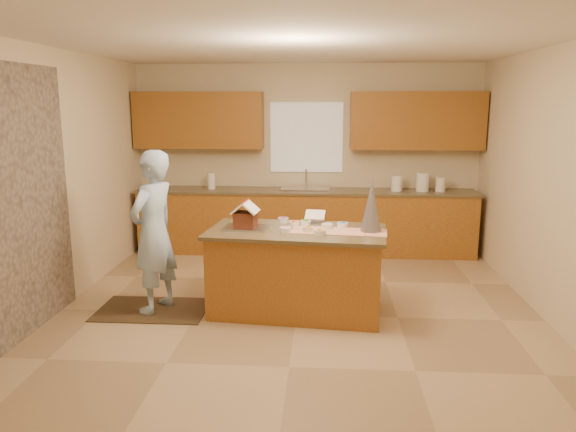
# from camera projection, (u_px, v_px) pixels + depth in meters

# --- Properties ---
(floor) EXTENTS (5.50, 5.50, 0.00)m
(floor) POSITION_uv_depth(u_px,v_px,m) (296.00, 315.00, 5.63)
(floor) COLOR tan
(floor) RESTS_ON ground
(ceiling) EXTENTS (5.50, 5.50, 0.00)m
(ceiling) POSITION_uv_depth(u_px,v_px,m) (297.00, 42.00, 5.08)
(ceiling) COLOR silver
(ceiling) RESTS_ON floor
(wall_back) EXTENTS (5.50, 5.50, 0.00)m
(wall_back) POSITION_uv_depth(u_px,v_px,m) (306.00, 158.00, 8.04)
(wall_back) COLOR beige
(wall_back) RESTS_ON floor
(wall_front) EXTENTS (5.50, 5.50, 0.00)m
(wall_front) POSITION_uv_depth(u_px,v_px,m) (268.00, 268.00, 2.67)
(wall_front) COLOR beige
(wall_front) RESTS_ON floor
(wall_left) EXTENTS (5.50, 5.50, 0.00)m
(wall_left) POSITION_uv_depth(u_px,v_px,m) (50.00, 183.00, 5.52)
(wall_left) COLOR beige
(wall_left) RESTS_ON floor
(wall_right) EXTENTS (5.50, 5.50, 0.00)m
(wall_right) POSITION_uv_depth(u_px,v_px,m) (559.00, 188.00, 5.19)
(wall_right) COLOR beige
(wall_right) RESTS_ON floor
(stone_accent) EXTENTS (0.00, 2.50, 2.50)m
(stone_accent) POSITION_uv_depth(u_px,v_px,m) (8.00, 207.00, 4.76)
(stone_accent) COLOR gray
(stone_accent) RESTS_ON wall_left
(window_curtain) EXTENTS (1.05, 0.03, 1.00)m
(window_curtain) POSITION_uv_depth(u_px,v_px,m) (307.00, 138.00, 7.95)
(window_curtain) COLOR white
(window_curtain) RESTS_ON wall_back
(back_counter_base) EXTENTS (4.80, 0.60, 0.88)m
(back_counter_base) POSITION_uv_depth(u_px,v_px,m) (305.00, 223.00, 7.93)
(back_counter_base) COLOR #A16821
(back_counter_base) RESTS_ON floor
(back_counter_top) EXTENTS (4.85, 0.63, 0.04)m
(back_counter_top) POSITION_uv_depth(u_px,v_px,m) (306.00, 191.00, 7.84)
(back_counter_top) COLOR brown
(back_counter_top) RESTS_ON back_counter_base
(upper_cabinet_left) EXTENTS (1.85, 0.35, 0.80)m
(upper_cabinet_left) POSITION_uv_depth(u_px,v_px,m) (199.00, 120.00, 7.86)
(upper_cabinet_left) COLOR #9D6921
(upper_cabinet_left) RESTS_ON wall_back
(upper_cabinet_right) EXTENTS (1.85, 0.35, 0.80)m
(upper_cabinet_right) POSITION_uv_depth(u_px,v_px,m) (417.00, 121.00, 7.65)
(upper_cabinet_right) COLOR #9D6921
(upper_cabinet_right) RESTS_ON wall_back
(sink) EXTENTS (0.70, 0.45, 0.12)m
(sink) POSITION_uv_depth(u_px,v_px,m) (306.00, 192.00, 7.84)
(sink) COLOR silver
(sink) RESTS_ON back_counter_top
(faucet) EXTENTS (0.03, 0.03, 0.28)m
(faucet) POSITION_uv_depth(u_px,v_px,m) (306.00, 179.00, 7.98)
(faucet) COLOR silver
(faucet) RESTS_ON back_counter_top
(island_base) EXTENTS (1.79, 1.02, 0.84)m
(island_base) POSITION_uv_depth(u_px,v_px,m) (297.00, 273.00, 5.65)
(island_base) COLOR #A16821
(island_base) RESTS_ON floor
(island_top) EXTENTS (1.87, 1.11, 0.04)m
(island_top) POSITION_uv_depth(u_px,v_px,m) (297.00, 232.00, 5.56)
(island_top) COLOR brown
(island_top) RESTS_ON island_base
(table_runner) EXTENTS (0.98, 0.44, 0.01)m
(table_runner) POSITION_uv_depth(u_px,v_px,m) (339.00, 231.00, 5.49)
(table_runner) COLOR red
(table_runner) RESTS_ON island_top
(baking_tray) EXTENTS (0.47, 0.37, 0.02)m
(baking_tray) POSITION_uv_depth(u_px,v_px,m) (246.00, 228.00, 5.59)
(baking_tray) COLOR silver
(baking_tray) RESTS_ON island_top
(cookbook) EXTENTS (0.22, 0.18, 0.09)m
(cookbook) POSITION_uv_depth(u_px,v_px,m) (315.00, 215.00, 5.87)
(cookbook) COLOR white
(cookbook) RESTS_ON island_top
(tinsel_tree) EXTENTS (0.23, 0.23, 0.52)m
(tinsel_tree) POSITION_uv_depth(u_px,v_px,m) (371.00, 206.00, 5.43)
(tinsel_tree) COLOR #AEB0BA
(tinsel_tree) RESTS_ON island_top
(rug) EXTENTS (1.14, 0.74, 0.01)m
(rug) POSITION_uv_depth(u_px,v_px,m) (153.00, 309.00, 5.76)
(rug) COLOR black
(rug) RESTS_ON floor
(boy) EXTENTS (0.59, 0.71, 1.67)m
(boy) POSITION_uv_depth(u_px,v_px,m) (153.00, 232.00, 5.59)
(boy) COLOR #A4C6EA
(boy) RESTS_ON rug
(canister_a) EXTENTS (0.16, 0.16, 0.22)m
(canister_a) POSITION_uv_depth(u_px,v_px,m) (397.00, 183.00, 7.73)
(canister_a) COLOR white
(canister_a) RESTS_ON back_counter_top
(canister_b) EXTENTS (0.18, 0.18, 0.26)m
(canister_b) POSITION_uv_depth(u_px,v_px,m) (422.00, 182.00, 7.70)
(canister_b) COLOR white
(canister_b) RESTS_ON back_counter_top
(canister_c) EXTENTS (0.14, 0.14, 0.20)m
(canister_c) POSITION_uv_depth(u_px,v_px,m) (441.00, 184.00, 7.69)
(canister_c) COLOR white
(canister_c) RESTS_ON back_counter_top
(paper_towel) EXTENTS (0.11, 0.11, 0.24)m
(paper_towel) POSITION_uv_depth(u_px,v_px,m) (211.00, 181.00, 7.90)
(paper_towel) COLOR white
(paper_towel) RESTS_ON back_counter_top
(gingerbread_house) EXTENTS (0.29, 0.29, 0.27)m
(gingerbread_house) POSITION_uv_depth(u_px,v_px,m) (245.00, 217.00, 5.57)
(gingerbread_house) COLOR #562616
(gingerbread_house) RESTS_ON baking_tray
(candy_bowls) EXTENTS (0.75, 0.67, 0.05)m
(candy_bowls) POSITION_uv_depth(u_px,v_px,m) (308.00, 226.00, 5.61)
(candy_bowls) COLOR green
(candy_bowls) RESTS_ON island_top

